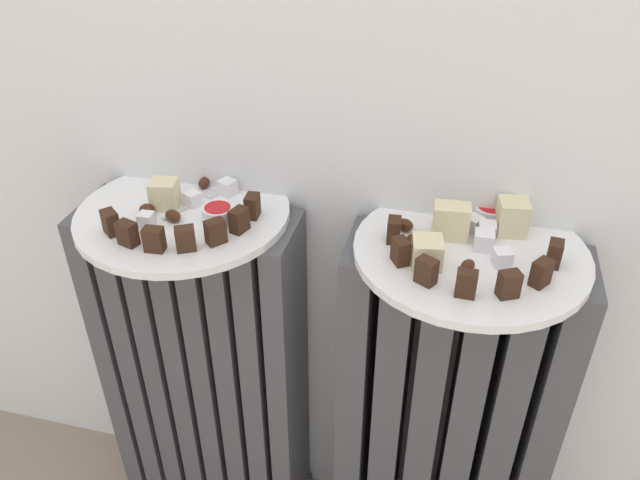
{
  "coord_description": "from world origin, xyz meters",
  "views": [
    {
      "loc": [
        0.18,
        -0.42,
        1.13
      ],
      "look_at": [
        0.0,
        0.28,
        0.65
      ],
      "focal_mm": 34.94,
      "sensor_mm": 36.0,
      "label": 1
    }
  ],
  "objects": [
    {
      "name": "radiator_left",
      "position": [
        -0.21,
        0.28,
        0.33
      ],
      "size": [
        0.34,
        0.13,
        0.66
      ],
      "color": "#47474C",
      "rests_on": "ground_plane"
    },
    {
      "name": "radiator_right",
      "position": [
        0.21,
        0.28,
        0.33
      ],
      "size": [
        0.34,
        0.13,
        0.66
      ],
      "color": "#47474C",
      "rests_on": "ground_plane"
    },
    {
      "name": "plate_left",
      "position": [
        -0.21,
        0.28,
        0.67
      ],
      "size": [
        0.31,
        0.31,
        0.01
      ],
      "primitive_type": "cylinder",
      "color": "white",
      "rests_on": "radiator_left"
    },
    {
      "name": "plate_right",
      "position": [
        0.21,
        0.28,
        0.67
      ],
      "size": [
        0.31,
        0.31,
        0.01
      ],
      "primitive_type": "cylinder",
      "color": "white",
      "rests_on": "radiator_right"
    },
    {
      "name": "dark_cake_slice_left_0",
      "position": [
        -0.27,
        0.2,
        0.69
      ],
      "size": [
        0.03,
        0.03,
        0.03
      ],
      "primitive_type": "cube",
      "rotation": [
        0.0,
        0.0,
        -0.69
      ],
      "color": "#382114",
      "rests_on": "plate_left"
    },
    {
      "name": "dark_cake_slice_left_1",
      "position": [
        -0.24,
        0.18,
        0.69
      ],
      "size": [
        0.03,
        0.02,
        0.03
      ],
      "primitive_type": "cube",
      "rotation": [
        0.0,
        0.0,
        -0.3
      ],
      "color": "#382114",
      "rests_on": "plate_left"
    },
    {
      "name": "dark_cake_slice_left_2",
      "position": [
        -0.2,
        0.18,
        0.69
      ],
      "size": [
        0.03,
        0.02,
        0.03
      ],
      "primitive_type": "cube",
      "rotation": [
        0.0,
        0.0,
        0.08
      ],
      "color": "#382114",
      "rests_on": "plate_left"
    },
    {
      "name": "dark_cake_slice_left_3",
      "position": [
        -0.16,
        0.19,
        0.69
      ],
      "size": [
        0.03,
        0.03,
        0.03
      ],
      "primitive_type": "cube",
      "rotation": [
        0.0,
        0.0,
        0.47
      ],
      "color": "#382114",
      "rests_on": "plate_left"
    },
    {
      "name": "dark_cake_slice_left_4",
      "position": [
        -0.13,
        0.21,
        0.69
      ],
      "size": [
        0.03,
        0.03,
        0.03
      ],
      "primitive_type": "cube",
      "rotation": [
        0.0,
        0.0,
        0.86
      ],
      "color": "#382114",
      "rests_on": "plate_left"
    },
    {
      "name": "dark_cake_slice_left_5",
      "position": [
        -0.11,
        0.25,
        0.69
      ],
      "size": [
        0.02,
        0.03,
        0.03
      ],
      "primitive_type": "cube",
      "rotation": [
        0.0,
        0.0,
        1.25
      ],
      "color": "#382114",
      "rests_on": "plate_left"
    },
    {
      "name": "dark_cake_slice_left_6",
      "position": [
        -0.1,
        0.29,
        0.69
      ],
      "size": [
        0.02,
        0.03,
        0.03
      ],
      "primitive_type": "cube",
      "rotation": [
        0.0,
        0.0,
        1.64
      ],
      "color": "#382114",
      "rests_on": "plate_left"
    },
    {
      "name": "marble_cake_slice_left_0",
      "position": [
        -0.23,
        0.28,
        0.69
      ],
      "size": [
        0.04,
        0.04,
        0.04
      ],
      "primitive_type": "cube",
      "rotation": [
        0.0,
        0.0,
        0.18
      ],
      "color": "beige",
      "rests_on": "plate_left"
    },
    {
      "name": "turkish_delight_left_0",
      "position": [
        -0.26,
        0.32,
        0.68
      ],
      "size": [
        0.03,
        0.03,
        0.02
      ],
      "primitive_type": "cube",
      "rotation": [
        0.0,
        0.0,
        0.62
      ],
      "color": "white",
      "rests_on": "plate_left"
    },
    {
      "name": "turkish_delight_left_1",
      "position": [
        -0.23,
        0.23,
        0.68
      ],
      "size": [
        0.02,
        0.02,
        0.02
      ],
      "primitive_type": "cube",
      "rotation": [
        0.0,
        0.0,
        0.05
      ],
      "color": "white",
      "rests_on": "plate_left"
    },
    {
      "name": "turkish_delight_left_2",
      "position": [
        -0.16,
        0.34,
        0.68
      ],
      "size": [
        0.03,
        0.03,
        0.02
      ],
      "primitive_type": "cube",
      "rotation": [
        0.0,
        0.0,
        1.18
      ],
      "color": "white",
      "rests_on": "plate_left"
    },
    {
      "name": "turkish_delight_left_3",
      "position": [
        -0.2,
        0.3,
        0.68
      ],
      "size": [
        0.03,
        0.03,
        0.02
      ],
      "primitive_type": "cube",
      "rotation": [
        0.0,
        0.0,
        1.08
      ],
      "color": "white",
      "rests_on": "plate_left"
    },
    {
      "name": "medjool_date_left_0",
      "position": [
        -0.25,
        0.26,
        0.68
      ],
      "size": [
        0.03,
        0.02,
        0.02
      ],
      "primitive_type": "ellipsoid",
      "rotation": [
        0.0,
        0.0,
        0.16
      ],
      "color": "#3D1E0F",
      "rests_on": "plate_left"
    },
    {
      "name": "medjool_date_left_1",
      "position": [
        -0.21,
        0.25,
        0.68
      ],
      "size": [
        0.03,
        0.03,
        0.02
      ],
      "primitive_type": "ellipsoid",
      "rotation": [
        0.0,
        0.0,
        2.68
      ],
      "color": "#3D1E0F",
      "rests_on": "plate_left"
    },
    {
      "name": "medjool_date_left_2",
      "position": [
        -0.2,
        0.35,
        0.68
      ],
      "size": [
        0.02,
        0.03,
        0.02
      ],
      "primitive_type": "ellipsoid",
      "rotation": [
        0.0,
        0.0,
        1.54
      ],
      "color": "#3D1E0F",
      "rests_on": "plate_left"
    },
    {
      "name": "jam_bowl_left",
      "position": [
        -0.14,
        0.26,
        0.68
      ],
      "size": [
        0.04,
        0.04,
        0.02
      ],
      "color": "white",
      "rests_on": "plate_left"
    },
    {
      "name": "dark_cake_slice_right_0",
      "position": [
        0.1,
        0.27,
        0.69
      ],
      "size": [
        0.02,
        0.03,
        0.03
      ],
      "primitive_type": "cube",
      "rotation": [
        0.0,
        0.0,
        -1.5
      ],
      "color": "#382114",
      "rests_on": "plate_right"
    },
    {
      "name": "dark_cake_slice_right_1",
      "position": [
        0.12,
        0.23,
        0.69
      ],
      "size": [
        0.03,
        0.03,
        0.03
      ],
      "primitive_type": "cube",
      "rotation": [
        0.0,
        0.0,
        -1.01
      ],
      "color": "#382114",
      "rests_on": "plate_right"
    },
    {
      "name": "dark_cake_slice_right_2",
      "position": [
        0.15,
        0.19,
        0.69
      ],
      "size": [
        0.03,
        0.03,
        0.03
      ],
      "primitive_type": "cube",
      "rotation": [
        0.0,
        0.0,
        -0.52
      ],
      "color": "#382114",
      "rests_on": "plate_right"
    },
    {
      "name": "dark_cake_slice_right_3",
      "position": [
        0.2,
        0.18,
        0.69
      ],
      "size": [
        0.02,
        0.02,
        0.03
      ],
      "primitive_type": "cube",
      "rotation": [
        0.0,
        0.0,
        -0.03
      ],
      "color": "#382114",
      "rests_on": "plate_right"
    },
    {
      "name": "dark_cake_slice_right_4",
      "position": [
        0.25,
        0.19,
        0.69
      ],
      "size": [
        0.03,
        0.03,
        0.03
      ],
      "primitive_type": "cube",
      "rotation": [
        0.0,
        0.0,
        0.46
      ],
      "color": "#382114",
      "rests_on": "plate_right"
    },
    {
      "name": "dark_cake_slice_right_5",
      "position": [
        0.29,
        0.22,
        0.69
      ],
      "size": [
        0.03,
        0.03,
        0.03
      ],
      "primitive_type": "cube",
      "rotation": [
        0.0,
        0.0,
        0.95
      ],
      "color": "#382114",
      "rests_on": "plate_right"
    },
    {
      "name": "dark_cake_slice_right_6",
      "position": [
        0.31,
        0.27,
        0.69
      ],
      "size": [
        0.02,
        0.03,
        0.03
      ],
      "primitive_type": "cube",
      "rotation": [
        0.0,
        0.0,
        1.44
      ],
      "color": "#382114",
      "rests_on": "plate_right"
    },
    {
      "name": "marble_cake_slice_right_0",
      "position": [
        0.17,
        0.3,
        0.7
      ],
      "size": [
        0.05,
        0.03,
        0.05
      ],
      "primitive_type": "cube",
      "rotation": [
        0.0,
        0.0,
        0.07
      ],
      "color": "beige",
      "rests_on": "plate_right"
    },
    {
      "name": "marble_cake_slice_right_1",
      "position": [
        0.15,
        0.23,
        0.69
      ],
      "size": [
        0.04,
        0.04,
        0.04
      ],
      "primitive_type": "cube",
      "rotation": [
        0.0,
        0.0,
        0.16
      ],
      "color": "beige",
      "rests_on": "plate_right"
    },
    {
      "name": "marble_cake_slice_right_2",
      "position": [
        0.25,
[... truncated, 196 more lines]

